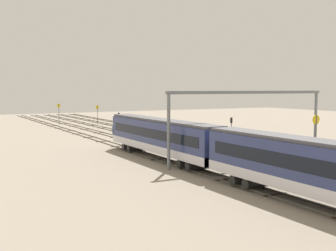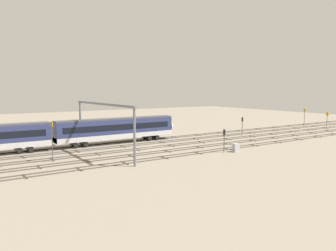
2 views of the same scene
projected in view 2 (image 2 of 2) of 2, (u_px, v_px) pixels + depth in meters
ground_plane at (154, 148)px, 60.87m from camera, size 204.75×204.75×0.00m
track_near_foreground at (181, 155)px, 53.92m from camera, size 188.75×2.40×0.16m
track_second_near at (167, 151)px, 57.39m from camera, size 188.75×2.40×0.16m
track_middle at (154, 147)px, 60.86m from camera, size 188.75×2.40×0.16m
track_second_far at (143, 144)px, 64.33m from camera, size 188.75×2.40×0.16m
track_with_train at (132, 141)px, 67.80m from camera, size 188.75×2.40×0.16m
overhead_gantry at (103, 114)px, 54.59m from camera, size 0.40×22.38×8.38m
speed_sign_near_foreground at (327, 118)px, 86.46m from camera, size 0.14×0.90×4.57m
speed_sign_mid_trackside at (305, 115)px, 95.29m from camera, size 0.14×0.91×5.02m
speed_sign_far_trackside at (52, 136)px, 48.82m from camera, size 0.14×0.97×5.97m
signal_light_trackside_approach at (224, 137)px, 56.05m from camera, size 0.31×0.32×3.90m
signal_light_trackside_departure at (242, 124)px, 76.28m from camera, size 0.31×0.32×4.16m
relay_cabinet at (236, 148)px, 56.86m from camera, size 1.12×0.84×1.42m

